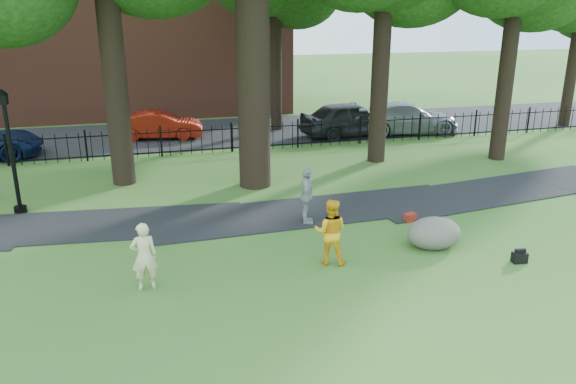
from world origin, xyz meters
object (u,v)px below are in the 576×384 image
object	(u,v)px
man	(331,232)
lamppost	(12,154)
red_sedan	(160,125)
woman	(144,256)
boulder	(434,231)

from	to	relation	value
man	lamppost	xyz separation A→B (m)	(-8.07, 5.83, 1.04)
lamppost	red_sedan	bearing A→B (deg)	67.08
man	red_sedan	size ratio (longest dim) A/B	0.42
man	red_sedan	xyz separation A→B (m)	(-3.40, 15.08, -0.17)
woman	red_sedan	distance (m)	15.32
red_sedan	boulder	bearing A→B (deg)	-148.52
woman	lamppost	size ratio (longest dim) A/B	0.42
woman	boulder	xyz separation A→B (m)	(7.43, 0.46, -0.37)
man	boulder	bearing A→B (deg)	-150.61
boulder	lamppost	xyz separation A→B (m)	(-11.06, 5.57, 1.44)
woman	red_sedan	world-z (taller)	woman
man	boulder	xyz separation A→B (m)	(2.99, 0.26, -0.40)
woman	red_sedan	bearing A→B (deg)	-98.22
lamppost	man	bearing A→B (deg)	-31.93
man	boulder	world-z (taller)	man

